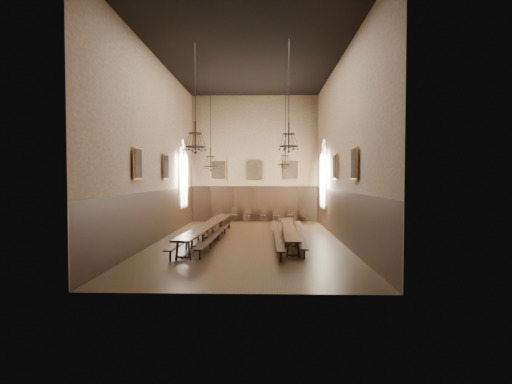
{
  "coord_description": "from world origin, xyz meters",
  "views": [
    {
      "loc": [
        0.88,
        -19.59,
        3.11
      ],
      "look_at": [
        0.3,
        1.5,
        2.37
      ],
      "focal_mm": 28.0,
      "sensor_mm": 36.0,
      "label": 1
    }
  ],
  "objects_px": {
    "bench_right_outer": "(300,235)",
    "chair_1": "(219,218)",
    "chandelier_back_right": "(285,157)",
    "chandelier_front_left": "(195,140)",
    "chair_2": "(233,217)",
    "table_right": "(289,234)",
    "chair_6": "(290,218)",
    "chandelier_back_left": "(211,160)",
    "bench_right_inner": "(277,236)",
    "bench_left_inner": "(218,235)",
    "chair_5": "(276,218)",
    "bench_left_outer": "(198,235)",
    "chandelier_front_right": "(289,139)",
    "chair_4": "(263,218)",
    "table_left": "(209,232)",
    "chair_3": "(247,218)",
    "chair_7": "(303,219)"
  },
  "relations": [
    {
      "from": "table_left",
      "to": "chandelier_front_right",
      "type": "relative_size",
      "value": 2.28
    },
    {
      "from": "chair_7",
      "to": "chair_3",
      "type": "bearing_deg",
      "value": 163.48
    },
    {
      "from": "chair_5",
      "to": "chandelier_back_left",
      "type": "xyz_separation_m",
      "value": [
        -3.79,
        -5.91,
        3.84
      ]
    },
    {
      "from": "table_left",
      "to": "chandelier_back_right",
      "type": "xyz_separation_m",
      "value": [
        3.91,
        2.38,
        3.85
      ]
    },
    {
      "from": "bench_left_outer",
      "to": "bench_right_outer",
      "type": "relative_size",
      "value": 1.08
    },
    {
      "from": "chair_5",
      "to": "chandelier_back_right",
      "type": "height_order",
      "value": "chandelier_back_right"
    },
    {
      "from": "bench_left_inner",
      "to": "bench_right_outer",
      "type": "bearing_deg",
      "value": 1.63
    },
    {
      "from": "bench_left_outer",
      "to": "chair_1",
      "type": "distance_m",
      "value": 8.48
    },
    {
      "from": "bench_left_outer",
      "to": "chair_2",
      "type": "height_order",
      "value": "chair_2"
    },
    {
      "from": "chair_2",
      "to": "bench_left_outer",
      "type": "bearing_deg",
      "value": -86.73
    },
    {
      "from": "bench_left_outer",
      "to": "chandelier_front_right",
      "type": "distance_m",
      "value": 6.75
    },
    {
      "from": "chair_1",
      "to": "chair_4",
      "type": "distance_m",
      "value": 3.11
    },
    {
      "from": "table_left",
      "to": "chandelier_front_right",
      "type": "xyz_separation_m",
      "value": [
        3.82,
        -2.64,
        4.37
      ]
    },
    {
      "from": "chandelier_back_right",
      "to": "chair_2",
      "type": "bearing_deg",
      "value": 119.08
    },
    {
      "from": "chair_1",
      "to": "bench_left_outer",
      "type": "bearing_deg",
      "value": -98.32
    },
    {
      "from": "chair_1",
      "to": "chair_3",
      "type": "bearing_deg",
      "value": -7.35
    },
    {
      "from": "chair_3",
      "to": "chair_5",
      "type": "distance_m",
      "value": 2.06
    },
    {
      "from": "chandelier_front_left",
      "to": "chair_1",
      "type": "bearing_deg",
      "value": 91.27
    },
    {
      "from": "chair_5",
      "to": "chandelier_back_left",
      "type": "relative_size",
      "value": 0.18
    },
    {
      "from": "chair_7",
      "to": "chandelier_back_left",
      "type": "distance_m",
      "value": 9.07
    },
    {
      "from": "bench_right_outer",
      "to": "chair_5",
      "type": "distance_m",
      "value": 8.31
    },
    {
      "from": "table_left",
      "to": "chair_2",
      "type": "xyz_separation_m",
      "value": [
        0.51,
        8.49,
        -0.1
      ]
    },
    {
      "from": "table_right",
      "to": "bench_right_outer",
      "type": "distance_m",
      "value": 0.62
    },
    {
      "from": "table_right",
      "to": "chair_2",
      "type": "relative_size",
      "value": 8.78
    },
    {
      "from": "chair_5",
      "to": "chair_4",
      "type": "bearing_deg",
      "value": 175.65
    },
    {
      "from": "chair_1",
      "to": "chandelier_front_right",
      "type": "bearing_deg",
      "value": -76.85
    },
    {
      "from": "chair_1",
      "to": "chair_2",
      "type": "xyz_separation_m",
      "value": [
        0.99,
        0.06,
        0.02
      ]
    },
    {
      "from": "chandelier_front_left",
      "to": "chandelier_back_left",
      "type": "bearing_deg",
      "value": 89.92
    },
    {
      "from": "bench_right_inner",
      "to": "chair_2",
      "type": "relative_size",
      "value": 9.96
    },
    {
      "from": "chair_1",
      "to": "chair_5",
      "type": "xyz_separation_m",
      "value": [
        4.03,
        -0.03,
        -0.0
      ]
    },
    {
      "from": "table_left",
      "to": "chair_3",
      "type": "distance_m",
      "value": 8.59
    },
    {
      "from": "bench_right_outer",
      "to": "chair_7",
      "type": "height_order",
      "value": "chair_7"
    },
    {
      "from": "chair_7",
      "to": "bench_right_outer",
      "type": "bearing_deg",
      "value": -111.81
    },
    {
      "from": "chair_2",
      "to": "table_right",
      "type": "bearing_deg",
      "value": -57.81
    },
    {
      "from": "chandelier_front_left",
      "to": "chandelier_front_right",
      "type": "height_order",
      "value": "same"
    },
    {
      "from": "chair_7",
      "to": "chandelier_back_left",
      "type": "xyz_separation_m",
      "value": [
        -5.7,
        -5.9,
        3.87
      ]
    },
    {
      "from": "bench_right_inner",
      "to": "chair_1",
      "type": "relative_size",
      "value": 10.56
    },
    {
      "from": "bench_right_inner",
      "to": "chandelier_back_right",
      "type": "relative_size",
      "value": 1.97
    },
    {
      "from": "bench_left_inner",
      "to": "bench_right_outer",
      "type": "height_order",
      "value": "bench_left_inner"
    },
    {
      "from": "chandelier_back_left",
      "to": "chandelier_front_right",
      "type": "distance_m",
      "value": 6.58
    },
    {
      "from": "table_right",
      "to": "chair_1",
      "type": "bearing_deg",
      "value": 117.65
    },
    {
      "from": "table_left",
      "to": "chair_6",
      "type": "height_order",
      "value": "chair_6"
    },
    {
      "from": "bench_left_outer",
      "to": "chandelier_back_left",
      "type": "relative_size",
      "value": 2.0
    },
    {
      "from": "chandelier_back_right",
      "to": "chandelier_front_left",
      "type": "bearing_deg",
      "value": -132.31
    },
    {
      "from": "table_right",
      "to": "chandelier_front_right",
      "type": "distance_m",
      "value": 5.1
    },
    {
      "from": "chandelier_back_right",
      "to": "chair_5",
      "type": "bearing_deg",
      "value": 93.41
    },
    {
      "from": "table_left",
      "to": "chair_4",
      "type": "distance_m",
      "value": 8.86
    },
    {
      "from": "chair_6",
      "to": "chandelier_back_left",
      "type": "bearing_deg",
      "value": -113.54
    },
    {
      "from": "bench_right_outer",
      "to": "chair_1",
      "type": "bearing_deg",
      "value": 121.3
    },
    {
      "from": "table_right",
      "to": "bench_left_outer",
      "type": "height_order",
      "value": "table_right"
    }
  ]
}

